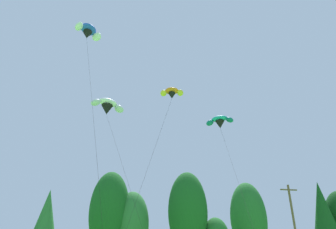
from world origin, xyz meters
The scene contains 11 objects.
treeline_tree_d centered at (-11.96, 47.83, 6.94)m, with size 4.04×4.04×11.08m.
treeline_tree_e centered at (-3.98, 51.56, 8.99)m, with size 5.81×5.81×14.85m.
treeline_tree_f centered at (-0.65, 51.52, 7.24)m, with size 5.03×5.03×11.96m.
treeline_tree_g centered at (7.48, 50.21, 9.07)m, with size 5.84×5.84×14.98m.
treeline_tree_i centered at (17.36, 51.15, 8.46)m, with size 5.57×5.57×13.97m.
treeline_tree_j centered at (27.16, 46.57, 8.44)m, with size 4.56×4.56×13.47m.
utility_pole centered at (17.55, 38.90, 5.71)m, with size 2.20×0.26×10.89m.
parafoil_kite_high_blue_white centered at (-7.75, 31.62, 25.05)m, with size 5.61×11.95×24.74m.
parafoil_kite_mid_white centered at (-5.02, 34.60, 17.63)m, with size 6.20×11.18×16.91m.
parafoil_kite_far_teal centered at (7.82, 34.81, 16.88)m, with size 4.54×14.95×16.44m.
parafoil_kite_low_orange centered at (1.55, 31.42, 18.14)m, with size 6.51×10.98×17.63m.
Camera 1 is at (-3.85, 3.52, 2.08)m, focal length 33.43 mm.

